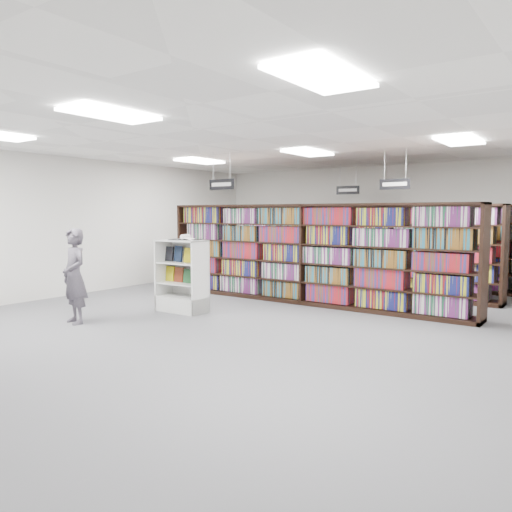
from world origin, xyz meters
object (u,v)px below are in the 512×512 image
Objects in this scene: bookshelf_row_near at (307,254)px; shopper at (74,276)px; open_book at (186,238)px; endcap_display at (183,287)px.

bookshelf_row_near is 4.65m from shopper.
open_book is 2.16m from shopper.
open_book is (0.06, 0.03, 0.96)m from endcap_display.
bookshelf_row_near reaches higher than open_book.
shopper is at bearing -135.67° from open_book.
endcap_display is 2.03× the size of open_book.
endcap_display is at bearing 79.15° from shopper.
shopper is at bearing -114.15° from endcap_display.
open_book is at bearing 78.04° from shopper.
bookshelf_row_near is 10.18× the size of open_book.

